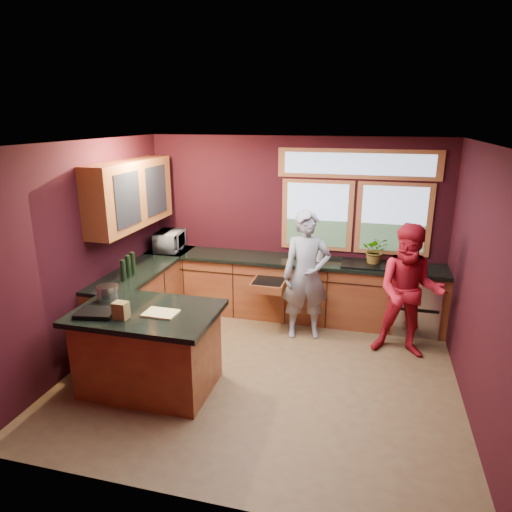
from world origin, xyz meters
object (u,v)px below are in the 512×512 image
at_px(person_grey, 306,276).
at_px(person_red, 409,292).
at_px(stock_pot, 108,293).
at_px(cutting_board, 161,313).
at_px(island, 149,349).

xyz_separation_m(person_grey, person_red, (1.33, -0.21, -0.03)).
distance_m(person_red, stock_pot, 3.65).
distance_m(person_grey, stock_pot, 2.58).
distance_m(cutting_board, stock_pot, 0.78).
xyz_separation_m(cutting_board, stock_pot, (-0.75, 0.20, 0.08)).
bearing_deg(stock_pot, island, -15.26).
height_order(island, person_red, person_red).
xyz_separation_m(island, cutting_board, (0.20, -0.05, 0.48)).
bearing_deg(person_red, person_grey, 175.79).
relative_size(person_grey, cutting_board, 5.09).
height_order(island, cutting_board, cutting_board).
xyz_separation_m(island, person_red, (2.83, 1.51, 0.39)).
xyz_separation_m(person_grey, stock_pot, (-2.05, -1.56, 0.14)).
xyz_separation_m(person_grey, cutting_board, (-1.30, -1.76, 0.06)).
xyz_separation_m(person_red, stock_pot, (-3.38, -1.36, 0.17)).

